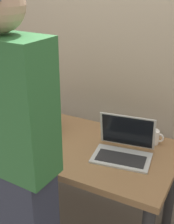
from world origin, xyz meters
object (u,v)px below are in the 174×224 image
object	(u,v)px
laptop	(124,147)
coffee_mug	(153,137)
beer_bottle_brown	(51,118)
person_figure	(17,167)
beer_bottle_green	(51,113)
beer_bottle_amber	(33,115)

from	to	relation	value
laptop	coffee_mug	size ratio (longest dim) A/B	3.33
beer_bottle_brown	coffee_mug	bearing A→B (deg)	18.24
person_figure	coffee_mug	size ratio (longest dim) A/B	15.31
laptop	person_figure	xyz separation A→B (m)	(-0.29, -0.65, 0.15)
person_figure	coffee_mug	distance (m)	0.99
beer_bottle_brown	beer_bottle_green	size ratio (longest dim) A/B	1.03
beer_bottle_green	laptop	bearing A→B (deg)	-7.86
person_figure	laptop	bearing A→B (deg)	65.73
beer_bottle_brown	beer_bottle_amber	world-z (taller)	beer_bottle_brown
beer_bottle_green	coffee_mug	distance (m)	0.74
beer_bottle_green	coffee_mug	world-z (taller)	beer_bottle_green
beer_bottle_green	person_figure	xyz separation A→B (m)	(0.30, -0.74, 0.08)
beer_bottle_amber	beer_bottle_green	bearing A→B (deg)	25.14
beer_bottle_brown	beer_bottle_amber	xyz separation A→B (m)	(-0.17, 0.02, -0.02)
beer_bottle_brown	beer_bottle_green	distance (m)	0.09
laptop	beer_bottle_brown	world-z (taller)	beer_bottle_brown
laptop	beer_bottle_green	world-z (taller)	beer_bottle_green
beer_bottle_amber	coffee_mug	size ratio (longest dim) A/B	2.43
beer_bottle_brown	beer_bottle_green	bearing A→B (deg)	121.31
beer_bottle_brown	person_figure	bearing A→B (deg)	-68.87
laptop	beer_bottle_brown	xyz separation A→B (m)	(-0.55, 0.00, 0.07)
beer_bottle_amber	coffee_mug	bearing A→B (deg)	13.35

